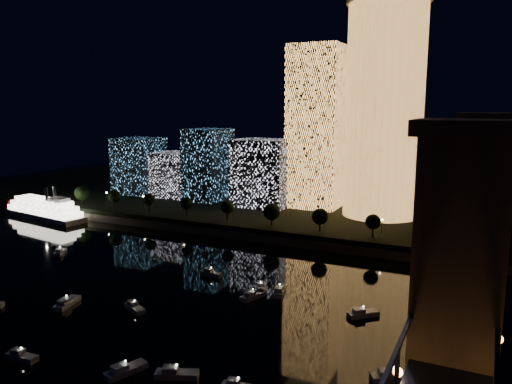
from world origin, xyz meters
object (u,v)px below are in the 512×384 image
(tower_rectangular, at_px, (317,127))
(riverboat, at_px, (41,209))
(tower_cylindrical, at_px, (384,110))
(truss_bridge, at_px, (463,308))

(tower_rectangular, height_order, riverboat, tower_rectangular)
(tower_cylindrical, height_order, truss_bridge, tower_cylindrical)
(tower_cylindrical, xyz_separation_m, tower_rectangular, (-31.90, 7.23, -8.02))
(truss_bridge, bearing_deg, riverboat, 159.35)
(riverboat, bearing_deg, truss_bridge, -20.65)
(tower_cylindrical, height_order, riverboat, tower_cylindrical)
(tower_cylindrical, xyz_separation_m, truss_bridge, (40.54, -122.29, -33.68))
(tower_cylindrical, relative_size, truss_bridge, 0.34)
(tower_rectangular, bearing_deg, truss_bridge, -60.78)
(tower_rectangular, bearing_deg, riverboat, -152.82)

